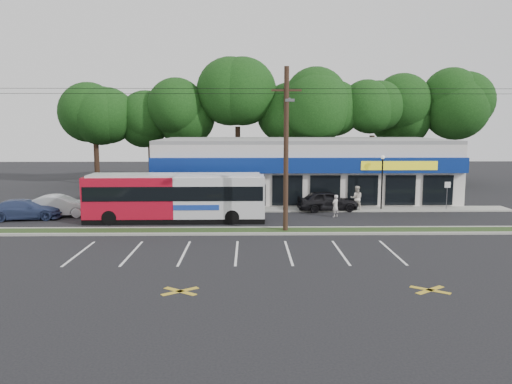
{
  "coord_description": "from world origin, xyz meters",
  "views": [
    {
      "loc": [
        0.74,
        -29.14,
        6.59
      ],
      "look_at": [
        1.24,
        5.0,
        1.95
      ],
      "focal_mm": 35.0,
      "sensor_mm": 36.0,
      "label": 1
    }
  ],
  "objects_px": {
    "lamp_post": "(382,176)",
    "car_dark": "(327,201)",
    "metrobus": "(176,196)",
    "car_silver": "(60,206)",
    "pedestrian_b": "(356,198)",
    "sign_post": "(447,190)",
    "car_blue": "(25,209)",
    "pedestrian_a": "(335,206)",
    "utility_pole": "(283,144)"
  },
  "relations": [
    {
      "from": "lamp_post",
      "to": "car_dark",
      "type": "relative_size",
      "value": 0.92
    },
    {
      "from": "metrobus",
      "to": "car_dark",
      "type": "bearing_deg",
      "value": 19.22
    },
    {
      "from": "car_silver",
      "to": "pedestrian_b",
      "type": "bearing_deg",
      "value": -89.32
    },
    {
      "from": "sign_post",
      "to": "car_silver",
      "type": "height_order",
      "value": "sign_post"
    },
    {
      "from": "car_blue",
      "to": "pedestrian_a",
      "type": "bearing_deg",
      "value": -97.21
    },
    {
      "from": "car_dark",
      "to": "car_blue",
      "type": "distance_m",
      "value": 21.86
    },
    {
      "from": "metrobus",
      "to": "lamp_post",
      "type": "bearing_deg",
      "value": 15.01
    },
    {
      "from": "metrobus",
      "to": "car_silver",
      "type": "distance_m",
      "value": 8.91
    },
    {
      "from": "sign_post",
      "to": "utility_pole",
      "type": "bearing_deg",
      "value": -149.85
    },
    {
      "from": "lamp_post",
      "to": "pedestrian_b",
      "type": "bearing_deg",
      "value": -171.49
    },
    {
      "from": "car_dark",
      "to": "pedestrian_a",
      "type": "distance_m",
      "value": 2.51
    },
    {
      "from": "car_blue",
      "to": "metrobus",
      "type": "bearing_deg",
      "value": -103.56
    },
    {
      "from": "utility_pole",
      "to": "metrobus",
      "type": "relative_size",
      "value": 4.11
    },
    {
      "from": "car_silver",
      "to": "pedestrian_b",
      "type": "xyz_separation_m",
      "value": [
        21.88,
        2.05,
        0.19
      ]
    },
    {
      "from": "metrobus",
      "to": "car_silver",
      "type": "height_order",
      "value": "metrobus"
    },
    {
      "from": "car_silver",
      "to": "pedestrian_b",
      "type": "height_order",
      "value": "pedestrian_b"
    },
    {
      "from": "car_dark",
      "to": "car_blue",
      "type": "bearing_deg",
      "value": 90.17
    },
    {
      "from": "pedestrian_a",
      "to": "car_silver",
      "type": "bearing_deg",
      "value": -40.92
    },
    {
      "from": "utility_pole",
      "to": "sign_post",
      "type": "xyz_separation_m",
      "value": [
        13.17,
        7.65,
        -3.86
      ]
    },
    {
      "from": "utility_pole",
      "to": "car_blue",
      "type": "distance_m",
      "value": 18.85
    },
    {
      "from": "sign_post",
      "to": "car_blue",
      "type": "bearing_deg",
      "value": -174.08
    },
    {
      "from": "metrobus",
      "to": "car_dark",
      "type": "height_order",
      "value": "metrobus"
    },
    {
      "from": "lamp_post",
      "to": "car_dark",
      "type": "bearing_deg",
      "value": -175.94
    },
    {
      "from": "sign_post",
      "to": "car_dark",
      "type": "distance_m",
      "value": 9.26
    },
    {
      "from": "lamp_post",
      "to": "car_blue",
      "type": "xyz_separation_m",
      "value": [
        -25.87,
        -3.43,
        -1.96
      ]
    },
    {
      "from": "lamp_post",
      "to": "pedestrian_b",
      "type": "relative_size",
      "value": 2.2
    },
    {
      "from": "car_dark",
      "to": "pedestrian_b",
      "type": "bearing_deg",
      "value": -98.05
    },
    {
      "from": "car_dark",
      "to": "pedestrian_b",
      "type": "relative_size",
      "value": 2.39
    },
    {
      "from": "car_blue",
      "to": "pedestrian_a",
      "type": "height_order",
      "value": "pedestrian_a"
    },
    {
      "from": "car_silver",
      "to": "metrobus",
      "type": "bearing_deg",
      "value": -107.38
    },
    {
      "from": "metrobus",
      "to": "pedestrian_a",
      "type": "bearing_deg",
      "value": 6.89
    },
    {
      "from": "utility_pole",
      "to": "pedestrian_a",
      "type": "xyz_separation_m",
      "value": [
        4.12,
        5.07,
        -4.61
      ]
    },
    {
      "from": "sign_post",
      "to": "pedestrian_a",
      "type": "relative_size",
      "value": 1.39
    },
    {
      "from": "utility_pole",
      "to": "pedestrian_a",
      "type": "relative_size",
      "value": 31.28
    },
    {
      "from": "utility_pole",
      "to": "car_blue",
      "type": "relative_size",
      "value": 10.23
    },
    {
      "from": "lamp_post",
      "to": "metrobus",
      "type": "bearing_deg",
      "value": -164.25
    },
    {
      "from": "pedestrian_a",
      "to": "car_blue",
      "type": "bearing_deg",
      "value": -37.99
    },
    {
      "from": "car_blue",
      "to": "pedestrian_b",
      "type": "height_order",
      "value": "pedestrian_b"
    },
    {
      "from": "sign_post",
      "to": "car_blue",
      "type": "height_order",
      "value": "sign_post"
    },
    {
      "from": "car_dark",
      "to": "car_silver",
      "type": "distance_m",
      "value": 19.76
    },
    {
      "from": "utility_pole",
      "to": "car_silver",
      "type": "height_order",
      "value": "utility_pole"
    },
    {
      "from": "sign_post",
      "to": "car_blue",
      "type": "distance_m",
      "value": 31.05
    },
    {
      "from": "utility_pole",
      "to": "metrobus",
      "type": "height_order",
      "value": "utility_pole"
    },
    {
      "from": "car_silver",
      "to": "car_blue",
      "type": "xyz_separation_m",
      "value": [
        -1.99,
        -1.07,
        -0.07
      ]
    },
    {
      "from": "car_blue",
      "to": "pedestrian_a",
      "type": "distance_m",
      "value": 21.83
    },
    {
      "from": "car_silver",
      "to": "lamp_post",
      "type": "bearing_deg",
      "value": -89.05
    },
    {
      "from": "car_dark",
      "to": "pedestrian_b",
      "type": "xyz_separation_m",
      "value": [
        2.23,
        0.0,
        0.18
      ]
    },
    {
      "from": "metrobus",
      "to": "car_blue",
      "type": "xyz_separation_m",
      "value": [
        -10.63,
        0.87,
        -1.02
      ]
    },
    {
      "from": "car_dark",
      "to": "pedestrian_a",
      "type": "bearing_deg",
      "value": 176.06
    },
    {
      "from": "utility_pole",
      "to": "pedestrian_a",
      "type": "bearing_deg",
      "value": 50.94
    }
  ]
}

